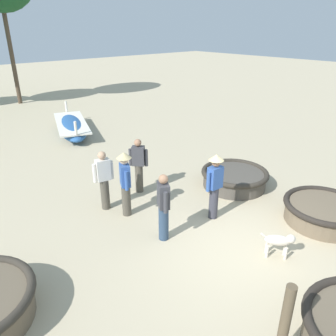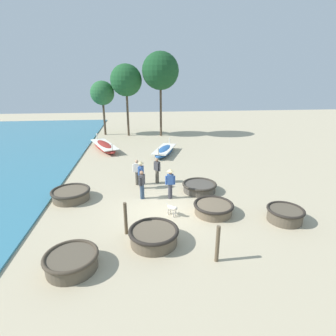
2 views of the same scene
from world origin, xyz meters
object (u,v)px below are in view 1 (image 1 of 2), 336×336
(mooring_post_shoreline, at_px, (284,327))
(coracle_front_left, at_px, (324,211))
(fisherman_standing_right, at_px, (139,164))
(fisherman_with_hat, at_px, (104,179))
(long_boat_ochre_hull, at_px, (72,126))
(fisherman_crouching, at_px, (164,206))
(coracle_nearest, at_px, (234,177))
(fisherman_hauling, at_px, (215,182))
(dog, at_px, (280,241))
(fisherman_standing_left, at_px, (125,180))

(mooring_post_shoreline, bearing_deg, coracle_front_left, 17.29)
(fisherman_standing_right, bearing_deg, fisherman_with_hat, -171.99)
(long_boat_ochre_hull, distance_m, fisherman_crouching, 8.78)
(coracle_nearest, bearing_deg, fisherman_crouching, -169.90)
(coracle_nearest, bearing_deg, mooring_post_shoreline, -135.79)
(coracle_front_left, distance_m, fisherman_hauling, 2.71)
(fisherman_hauling, height_order, dog, fisherman_hauling)
(fisherman_hauling, height_order, mooring_post_shoreline, fisherman_hauling)
(long_boat_ochre_hull, relative_size, fisherman_hauling, 2.57)
(fisherman_crouching, bearing_deg, long_boat_ochre_hull, 76.43)
(coracle_front_left, height_order, fisherman_standing_right, fisherman_standing_right)
(fisherman_crouching, relative_size, fisherman_with_hat, 1.00)
(long_boat_ochre_hull, xyz_separation_m, fisherman_with_hat, (-2.31, -6.52, 0.54))
(dog, bearing_deg, fisherman_crouching, 123.77)
(coracle_nearest, relative_size, coracle_front_left, 1.02)
(fisherman_crouching, height_order, fisherman_standing_right, same)
(coracle_nearest, xyz_separation_m, mooring_post_shoreline, (-3.98, -3.87, 0.43))
(coracle_front_left, xyz_separation_m, fisherman_hauling, (-1.83, 1.89, 0.67))
(fisherman_standing_right, bearing_deg, fisherman_hauling, -77.24)
(fisherman_with_hat, distance_m, mooring_post_shoreline, 5.31)
(coracle_front_left, bearing_deg, fisherman_hauling, 134.03)
(fisherman_with_hat, height_order, fisherman_hauling, fisherman_hauling)
(long_boat_ochre_hull, relative_size, dog, 7.49)
(coracle_front_left, bearing_deg, fisherman_with_hat, 131.53)
(long_boat_ochre_hull, distance_m, mooring_post_shoreline, 12.14)
(coracle_nearest, height_order, fisherman_standing_right, fisherman_standing_right)
(fisherman_crouching, relative_size, mooring_post_shoreline, 1.11)
(coracle_nearest, distance_m, dog, 3.21)
(coracle_front_left, bearing_deg, long_boat_ochre_hull, 96.80)
(coracle_front_left, bearing_deg, mooring_post_shoreline, -162.71)
(coracle_front_left, relative_size, fisherman_crouching, 1.21)
(fisherman_with_hat, relative_size, fisherman_hauling, 0.94)
(fisherman_crouching, bearing_deg, coracle_nearest, 10.10)
(fisherman_hauling, xyz_separation_m, dog, (-0.13, -1.88, -0.59))
(mooring_post_shoreline, bearing_deg, fisherman_hauling, 54.85)
(fisherman_crouching, relative_size, dog, 2.74)
(fisherman_standing_right, distance_m, fisherman_hauling, 2.37)
(fisherman_crouching, bearing_deg, coracle_front_left, -31.52)
(fisherman_standing_right, bearing_deg, coracle_nearest, -34.86)
(long_boat_ochre_hull, height_order, fisherman_crouching, fisherman_crouching)
(coracle_nearest, bearing_deg, long_boat_ochre_hull, 98.51)
(fisherman_standing_left, distance_m, dog, 3.71)
(fisherman_standing_left, relative_size, fisherman_hauling, 1.00)
(fisherman_with_hat, relative_size, fisherman_standing_right, 1.00)
(fisherman_hauling, bearing_deg, mooring_post_shoreline, -125.15)
(fisherman_crouching, distance_m, fisherman_hauling, 1.50)
(fisherman_standing_right, bearing_deg, fisherman_standing_left, -141.36)
(coracle_front_left, bearing_deg, fisherman_standing_right, 119.24)
(dog, bearing_deg, fisherman_hauling, 85.94)
(coracle_front_left, distance_m, mooring_post_shoreline, 4.26)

